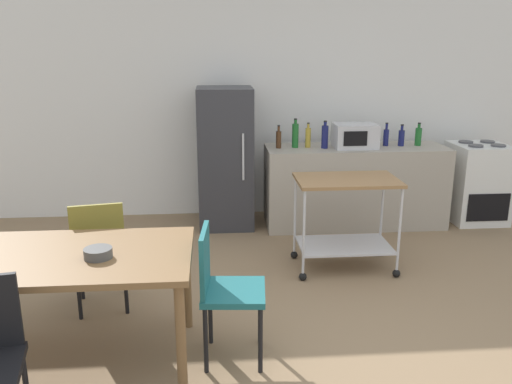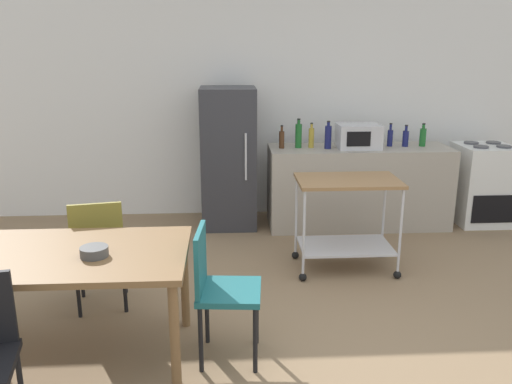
# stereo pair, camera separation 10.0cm
# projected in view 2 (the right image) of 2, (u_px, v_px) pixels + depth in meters

# --- Properties ---
(ground_plane) EXTENTS (12.00, 12.00, 0.00)m
(ground_plane) POSITION_uv_depth(u_px,v_px,m) (316.00, 355.00, 3.52)
(ground_plane) COLOR #8C7051
(back_wall) EXTENTS (8.40, 0.12, 2.90)m
(back_wall) POSITION_uv_depth(u_px,v_px,m) (274.00, 92.00, 6.20)
(back_wall) COLOR white
(back_wall) RESTS_ON ground_plane
(kitchen_counter) EXTENTS (2.00, 0.64, 0.90)m
(kitchen_counter) POSITION_uv_depth(u_px,v_px,m) (358.00, 187.00, 5.94)
(kitchen_counter) COLOR #A89E8E
(kitchen_counter) RESTS_ON ground_plane
(dining_table) EXTENTS (1.50, 0.90, 0.75)m
(dining_table) POSITION_uv_depth(u_px,v_px,m) (67.00, 264.00, 3.30)
(dining_table) COLOR brown
(dining_table) RESTS_ON ground_plane
(chair_teal) EXTENTS (0.43, 0.43, 0.89)m
(chair_teal) POSITION_uv_depth(u_px,v_px,m) (219.00, 285.00, 3.37)
(chair_teal) COLOR #1E666B
(chair_teal) RESTS_ON ground_plane
(chair_olive) EXTENTS (0.47, 0.47, 0.89)m
(chair_olive) POSITION_uv_depth(u_px,v_px,m) (99.00, 246.00, 4.01)
(chair_olive) COLOR olive
(chair_olive) RESTS_ON ground_plane
(stove_oven) EXTENTS (0.60, 0.61, 0.92)m
(stove_oven) POSITION_uv_depth(u_px,v_px,m) (483.00, 184.00, 6.04)
(stove_oven) COLOR white
(stove_oven) RESTS_ON ground_plane
(refrigerator) EXTENTS (0.60, 0.63, 1.55)m
(refrigerator) POSITION_uv_depth(u_px,v_px,m) (229.00, 158.00, 5.87)
(refrigerator) COLOR #333338
(refrigerator) RESTS_ON ground_plane
(kitchen_cart) EXTENTS (0.91, 0.57, 0.85)m
(kitchen_cart) POSITION_uv_depth(u_px,v_px,m) (347.00, 209.00, 4.73)
(kitchen_cart) COLOR olive
(kitchen_cart) RESTS_ON ground_plane
(bottle_sparkling_water) EXTENTS (0.06, 0.06, 0.25)m
(bottle_sparkling_water) POSITION_uv_depth(u_px,v_px,m) (282.00, 139.00, 5.75)
(bottle_sparkling_water) COLOR #4C2D19
(bottle_sparkling_water) RESTS_ON kitchen_counter
(bottle_hot_sauce) EXTENTS (0.07, 0.07, 0.32)m
(bottle_hot_sauce) POSITION_uv_depth(u_px,v_px,m) (298.00, 135.00, 5.77)
(bottle_hot_sauce) COLOR #1E6628
(bottle_hot_sauce) RESTS_ON kitchen_counter
(bottle_vinegar) EXTENTS (0.06, 0.06, 0.27)m
(bottle_vinegar) POSITION_uv_depth(u_px,v_px,m) (311.00, 137.00, 5.78)
(bottle_vinegar) COLOR gold
(bottle_vinegar) RESTS_ON kitchen_counter
(bottle_soy_sauce) EXTENTS (0.07, 0.07, 0.30)m
(bottle_soy_sauce) POSITION_uv_depth(u_px,v_px,m) (328.00, 137.00, 5.72)
(bottle_soy_sauce) COLOR navy
(bottle_soy_sauce) RESTS_ON kitchen_counter
(microwave) EXTENTS (0.46, 0.35, 0.26)m
(microwave) POSITION_uv_depth(u_px,v_px,m) (358.00, 136.00, 5.75)
(microwave) COLOR silver
(microwave) RESTS_ON kitchen_counter
(bottle_wine) EXTENTS (0.06, 0.06, 0.26)m
(bottle_wine) POSITION_uv_depth(u_px,v_px,m) (390.00, 137.00, 5.86)
(bottle_wine) COLOR navy
(bottle_wine) RESTS_ON kitchen_counter
(bottle_olive_oil) EXTENTS (0.07, 0.07, 0.24)m
(bottle_olive_oil) POSITION_uv_depth(u_px,v_px,m) (406.00, 138.00, 5.85)
(bottle_olive_oil) COLOR navy
(bottle_olive_oil) RESTS_ON kitchen_counter
(bottle_soda) EXTENTS (0.07, 0.07, 0.25)m
(bottle_soda) POSITION_uv_depth(u_px,v_px,m) (423.00, 137.00, 5.86)
(bottle_soda) COLOR #1E6628
(bottle_soda) RESTS_ON kitchen_counter
(fruit_bowl) EXTENTS (0.17, 0.17, 0.06)m
(fruit_bowl) POSITION_uv_depth(u_px,v_px,m) (94.00, 252.00, 3.21)
(fruit_bowl) COLOR #4C4C4C
(fruit_bowl) RESTS_ON dining_table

